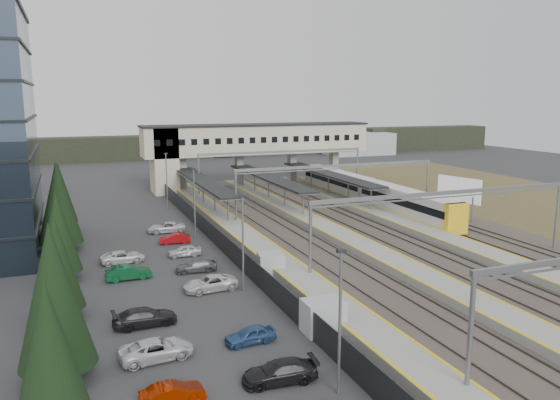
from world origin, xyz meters
name	(u,v)px	position (x,y,z in m)	size (l,w,h in m)	color
ground	(295,256)	(0.00, 0.00, 0.00)	(220.00, 220.00, 0.00)	#2B2B2D
conifer_row	(57,238)	(-22.00, -3.86, 4.84)	(4.42, 49.82, 9.50)	black
car_park	(186,299)	(-13.12, -9.54, 0.61)	(10.67, 44.68, 1.30)	#BBBBBF
lampposts	(214,217)	(-8.00, 1.25, 4.34)	(0.50, 53.25, 8.07)	gray
fence	(220,240)	(-6.50, 5.00, 1.00)	(0.08, 90.00, 2.00)	#26282B
relay_cabin_near	(323,316)	(-5.34, -17.54, 1.13)	(2.74, 2.02, 2.27)	#9EA0A3
relay_cabin_far	(271,264)	(-4.48, -5.00, 1.03)	(2.48, 2.17, 2.05)	#9EA0A3
rail_corridor	(353,233)	(9.34, 5.00, 0.29)	(34.00, 90.00, 0.92)	#37302A
canopies	(269,178)	(7.00, 27.00, 3.92)	(23.10, 30.00, 3.28)	black
footbridge	(243,143)	(7.70, 42.00, 7.93)	(40.40, 6.40, 11.20)	#B6AC91
gantries	(384,186)	(12.00, 3.00, 6.00)	(28.40, 62.28, 7.17)	gray
train	(369,192)	(20.00, 19.58, 2.05)	(2.86, 39.79, 3.60)	silver
billboard	(459,191)	(26.21, 7.57, 3.80)	(1.93, 6.27, 5.60)	gray
treeline_far	(244,145)	(23.81, 92.28, 2.95)	(170.00, 19.00, 7.00)	black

